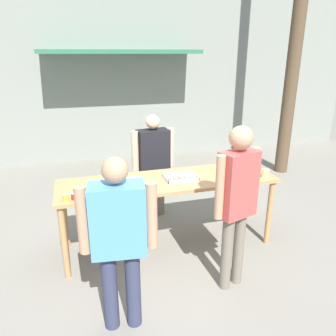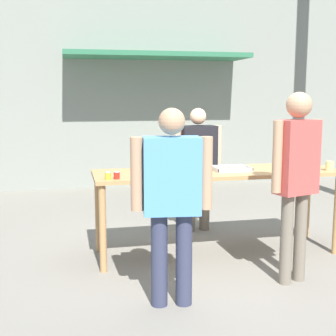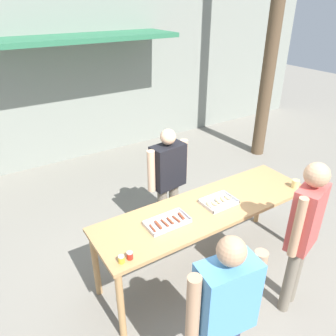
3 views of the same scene
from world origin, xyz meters
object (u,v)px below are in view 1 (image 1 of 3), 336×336
object	(u,v)px
food_tray_sausages	(124,184)
person_customer_with_cup	(237,195)
beer_cup	(265,173)
condiment_jar_mustard	(65,197)
condiment_jar_ketchup	(74,196)
person_server_behind_table	(153,158)
person_customer_holding_hotdog	(119,234)
food_tray_buns	(180,177)

from	to	relation	value
food_tray_sausages	person_customer_with_cup	size ratio (longest dim) A/B	0.27
beer_cup	condiment_jar_mustard	bearing A→B (deg)	-179.63
condiment_jar_ketchup	person_server_behind_table	bearing A→B (deg)	45.04
person_customer_holding_hotdog	food_tray_sausages	bearing A→B (deg)	-93.86
person_server_behind_table	food_tray_buns	bearing A→B (deg)	-88.72
person_customer_with_cup	person_customer_holding_hotdog	bearing A→B (deg)	-5.91
food_tray_buns	person_customer_with_cup	xyz separation A→B (m)	(0.29, -0.92, 0.13)
food_tray_sausages	person_server_behind_table	size ratio (longest dim) A/B	0.30
beer_cup	person_customer_holding_hotdog	bearing A→B (deg)	-155.05
food_tray_sausages	person_customer_with_cup	world-z (taller)	person_customer_with_cup
condiment_jar_ketchup	beer_cup	bearing A→B (deg)	0.30
person_server_behind_table	beer_cup	bearing A→B (deg)	-50.85
food_tray_buns	food_tray_sausages	bearing A→B (deg)	-179.86
condiment_jar_mustard	person_server_behind_table	xyz separation A→B (m)	(1.23, 1.15, -0.04)
condiment_jar_ketchup	beer_cup	distance (m)	2.30
food_tray_sausages	person_server_behind_table	world-z (taller)	person_server_behind_table
condiment_jar_mustard	condiment_jar_ketchup	size ratio (longest dim) A/B	1.00
condiment_jar_mustard	person_customer_holding_hotdog	size ratio (longest dim) A/B	0.05
condiment_jar_ketchup	person_customer_holding_hotdog	bearing A→B (deg)	-68.96
person_customer_holding_hotdog	person_customer_with_cup	size ratio (longest dim) A/B	0.93
food_tray_buns	beer_cup	distance (m)	1.07
food_tray_sausages	condiment_jar_mustard	world-z (taller)	condiment_jar_mustard
condiment_jar_ketchup	person_customer_with_cup	world-z (taller)	person_customer_with_cup
beer_cup	food_tray_sausages	bearing A→B (deg)	171.98
food_tray_sausages	food_tray_buns	xyz separation A→B (m)	(0.70, 0.00, 0.01)
food_tray_buns	person_customer_holding_hotdog	xyz separation A→B (m)	(-0.92, -1.15, 0.02)
food_tray_buns	person_customer_holding_hotdog	bearing A→B (deg)	-128.48
person_customer_with_cup	beer_cup	bearing A→B (deg)	-154.75
person_customer_holding_hotdog	food_tray_buns	bearing A→B (deg)	-121.41
person_server_behind_table	person_customer_with_cup	xyz separation A→B (m)	(0.41, -1.81, 0.14)
person_server_behind_table	condiment_jar_mustard	bearing A→B (deg)	-143.40
condiment_jar_mustard	person_customer_holding_hotdog	bearing A→B (deg)	-64.31
food_tray_buns	person_server_behind_table	xyz separation A→B (m)	(-0.12, 0.89, -0.02)
condiment_jar_mustard	beer_cup	bearing A→B (deg)	0.37
food_tray_sausages	person_customer_holding_hotdog	distance (m)	1.17
beer_cup	person_customer_holding_hotdog	world-z (taller)	person_customer_holding_hotdog
person_server_behind_table	person_customer_holding_hotdog	xyz separation A→B (m)	(-0.80, -2.04, 0.04)
food_tray_sausages	person_server_behind_table	xyz separation A→B (m)	(0.57, 0.89, -0.01)
food_tray_buns	person_customer_holding_hotdog	distance (m)	1.48
condiment_jar_ketchup	person_customer_holding_hotdog	xyz separation A→B (m)	(0.34, -0.90, 0.01)
food_tray_sausages	condiment_jar_ketchup	bearing A→B (deg)	-155.73
beer_cup	person_server_behind_table	world-z (taller)	person_server_behind_table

